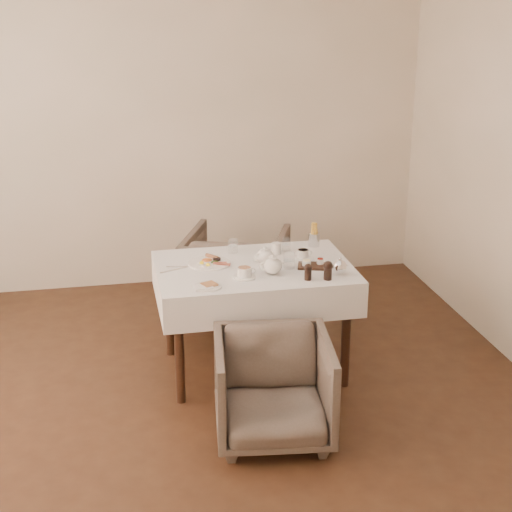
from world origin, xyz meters
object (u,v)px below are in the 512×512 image
object	(u,v)px
table	(254,283)
armchair_far	(236,274)
teapot_centre	(265,255)
breakfast_plate	(210,263)
armchair_near	(273,389)

from	to	relation	value
table	armchair_far	size ratio (longest dim) A/B	1.67
table	teapot_centre	bearing A→B (deg)	8.79
armchair_far	teapot_centre	xyz separation A→B (m)	(0.03, -0.91, 0.47)
breakfast_plate	teapot_centre	distance (m)	0.37
armchair_near	breakfast_plate	bearing A→B (deg)	110.54
armchair_near	breakfast_plate	world-z (taller)	breakfast_plate
teapot_centre	armchair_far	bearing A→B (deg)	68.74
armchair_near	teapot_centre	size ratio (longest dim) A/B	4.14
table	breakfast_plate	world-z (taller)	breakfast_plate
breakfast_plate	teapot_centre	world-z (taller)	teapot_centre
armchair_near	breakfast_plate	distance (m)	1.07
armchair_near	teapot_centre	world-z (taller)	teapot_centre
armchair_far	breakfast_plate	bearing A→B (deg)	90.90
armchair_near	armchair_far	bearing A→B (deg)	93.90
table	breakfast_plate	distance (m)	0.32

